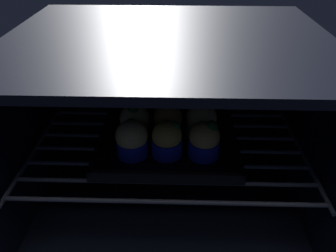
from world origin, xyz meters
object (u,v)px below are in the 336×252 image
(muffin_row0_col0, at_px, (132,139))
(muffin_row2_col1, at_px, (171,104))
(muffin_row2_col0, at_px, (138,104))
(muffin_row2_col2, at_px, (202,104))
(baking_tray, at_px, (168,136))
(muffin_row1_col1, at_px, (168,121))
(muffin_row1_col0, at_px, (135,121))
(muffin_row0_col2, at_px, (204,140))
(muffin_row1_col2, at_px, (201,121))
(muffin_row0_col1, at_px, (168,139))

(muffin_row0_col0, distance_m, muffin_row2_col1, 0.16)
(muffin_row2_col0, height_order, muffin_row2_col2, muffin_row2_col2)
(baking_tray, relative_size, muffin_row1_col1, 3.91)
(muffin_row1_col0, bearing_deg, muffin_row2_col0, 90.80)
(muffin_row1_col1, bearing_deg, muffin_row2_col0, 134.14)
(muffin_row1_col0, distance_m, muffin_row2_col0, 0.07)
(muffin_row0_col0, xyz_separation_m, muffin_row2_col0, (-0.00, 0.14, -0.00))
(baking_tray, xyz_separation_m, muffin_row2_col1, (0.00, 0.07, 0.04))
(muffin_row1_col0, xyz_separation_m, muffin_row2_col1, (0.07, 0.07, 0.00))
(muffin_row0_col0, relative_size, muffin_row1_col0, 1.00)
(muffin_row0_col2, xyz_separation_m, muffin_row1_col2, (-0.00, 0.06, 0.00))
(muffin_row1_col1, bearing_deg, muffin_row1_col0, 179.41)
(baking_tray, bearing_deg, muffin_row0_col0, -133.13)
(baking_tray, height_order, muffin_row1_col2, muffin_row1_col2)
(muffin_row0_col1, height_order, muffin_row0_col2, muffin_row0_col2)
(baking_tray, relative_size, muffin_row2_col2, 3.58)
(muffin_row0_col0, distance_m, muffin_row1_col2, 0.15)
(muffin_row0_col0, distance_m, muffin_row0_col2, 0.13)
(muffin_row1_col2, xyz_separation_m, muffin_row2_col0, (-0.14, 0.07, -0.00))
(muffin_row1_col2, bearing_deg, muffin_row1_col1, 178.76)
(muffin_row0_col1, distance_m, muffin_row2_col0, 0.15)
(muffin_row0_col1, bearing_deg, muffin_row1_col2, 43.80)
(muffin_row2_col2, bearing_deg, muffin_row0_col0, -135.34)
(muffin_row1_col2, distance_m, muffin_row2_col0, 0.15)
(muffin_row1_col0, height_order, muffin_row1_col1, muffin_row1_col0)
(baking_tray, xyz_separation_m, muffin_row1_col1, (0.00, -0.00, 0.04))
(muffin_row0_col2, xyz_separation_m, muffin_row2_col0, (-0.14, 0.14, -0.00))
(muffin_row1_col1, bearing_deg, baking_tray, 106.01)
(muffin_row0_col0, distance_m, muffin_row1_col0, 0.07)
(muffin_row1_col1, relative_size, muffin_row2_col2, 0.92)
(muffin_row0_col1, xyz_separation_m, muffin_row2_col2, (0.07, 0.13, 0.00))
(muffin_row0_col1, xyz_separation_m, muffin_row1_col1, (-0.00, 0.06, -0.00))
(baking_tray, xyz_separation_m, muffin_row2_col2, (0.07, 0.07, 0.04))
(muffin_row2_col0, height_order, muffin_row2_col1, same)
(baking_tray, relative_size, muffin_row1_col0, 3.80)
(muffin_row2_col1, bearing_deg, muffin_row0_col2, -64.76)
(muffin_row2_col1, bearing_deg, baking_tray, -93.14)
(muffin_row0_col1, bearing_deg, muffin_row2_col2, 62.08)
(muffin_row2_col2, bearing_deg, muffin_row1_col1, -136.30)
(muffin_row0_col1, distance_m, muffin_row1_col0, 0.10)
(muffin_row0_col2, bearing_deg, muffin_row0_col1, 178.19)
(baking_tray, bearing_deg, muffin_row1_col2, -3.11)
(muffin_row2_col1, height_order, muffin_row2_col2, muffin_row2_col2)
(baking_tray, bearing_deg, muffin_row1_col1, -73.99)
(muffin_row0_col0, bearing_deg, muffin_row0_col1, 2.96)
(muffin_row1_col1, xyz_separation_m, muffin_row2_col0, (-0.07, 0.07, 0.00))
(muffin_row0_col1, relative_size, muffin_row1_col1, 0.99)
(muffin_row0_col0, height_order, muffin_row2_col0, same)
(muffin_row0_col2, height_order, muffin_row1_col1, muffin_row0_col2)
(muffin_row0_col1, bearing_deg, muffin_row0_col2, -1.81)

